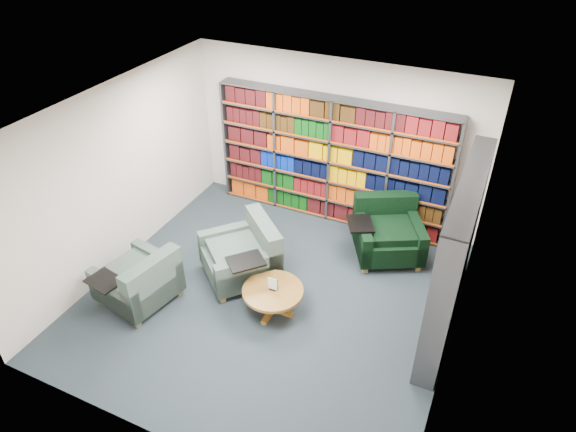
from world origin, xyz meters
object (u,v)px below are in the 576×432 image
at_px(chair_green_right, 387,232).
at_px(chair_teal_front, 141,283).
at_px(coffee_table, 273,294).
at_px(chair_teal_left, 246,256).

xyz_separation_m(chair_green_right, chair_teal_front, (-2.81, -2.59, -0.02)).
bearing_deg(coffee_table, chair_green_right, 62.38).
bearing_deg(chair_teal_front, chair_green_right, 42.62).
bearing_deg(coffee_table, chair_teal_front, -161.46).
xyz_separation_m(chair_teal_left, chair_green_right, (1.75, 1.46, -0.00)).
height_order(chair_teal_left, chair_teal_front, chair_teal_left).
xyz_separation_m(chair_green_right, coffee_table, (-1.04, -2.00, -0.05)).
relative_size(chair_teal_left, chair_green_right, 1.05).
distance_m(chair_teal_left, chair_teal_front, 1.55).
distance_m(chair_teal_left, coffee_table, 0.89).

